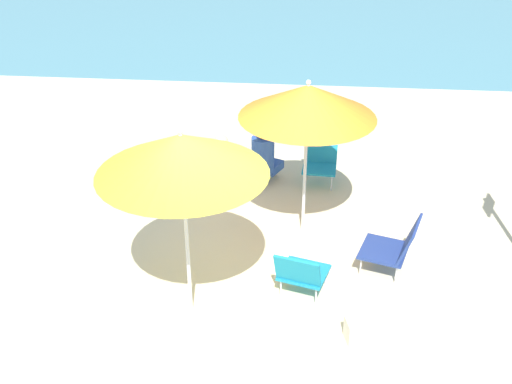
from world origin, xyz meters
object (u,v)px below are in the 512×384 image
at_px(beach_chair_b, 320,160).
at_px(person_a, 264,154).
at_px(person_b, 219,168).
at_px(beach_chair_a, 395,246).
at_px(beach_bag, 359,330).
at_px(beach_chair_c, 301,272).
at_px(umbrella_orange, 308,101).
at_px(umbrella_yellow, 182,154).

height_order(beach_chair_b, person_a, person_a).
height_order(person_a, person_b, person_a).
relative_size(beach_chair_a, beach_bag, 2.82).
relative_size(beach_chair_a, beach_chair_c, 1.10).
distance_m(beach_chair_a, beach_chair_b, 2.34).
distance_m(umbrella_orange, person_a, 1.88).
distance_m(umbrella_orange, beach_bag, 2.69).
bearing_deg(person_a, umbrella_yellow, -166.51).
relative_size(person_a, person_b, 1.04).
bearing_deg(beach_bag, umbrella_orange, 107.04).
distance_m(umbrella_yellow, beach_chair_a, 2.83).
relative_size(beach_chair_a, person_a, 0.78).
relative_size(umbrella_orange, person_b, 2.20).
distance_m(umbrella_yellow, person_a, 3.27).
bearing_deg(beach_chair_a, beach_bag, 87.25).
distance_m(person_a, beach_bag, 3.50).
relative_size(beach_chair_a, person_b, 0.81).
bearing_deg(person_a, beach_chair_c, -142.36).
xyz_separation_m(beach_chair_c, beach_bag, (0.61, -0.67, -0.19)).
relative_size(beach_chair_c, beach_bag, 2.55).
xyz_separation_m(umbrella_orange, beach_bag, (0.63, -2.04, -1.64)).
relative_size(umbrella_orange, beach_bag, 7.61).
bearing_deg(beach_bag, person_a, 110.62).
height_order(beach_chair_c, beach_bag, beach_chair_c).
height_order(umbrella_orange, beach_chair_b, umbrella_orange).
height_order(umbrella_yellow, beach_chair_c, umbrella_yellow).
bearing_deg(beach_bag, beach_chair_a, 69.88).
bearing_deg(umbrella_yellow, person_a, 79.24).
bearing_deg(beach_chair_b, beach_bag, 10.28).
bearing_deg(umbrella_orange, person_a, 116.25).
relative_size(umbrella_yellow, beach_chair_c, 3.11).
relative_size(beach_chair_b, person_b, 0.69).
bearing_deg(umbrella_orange, beach_chair_c, -89.37).
xyz_separation_m(beach_chair_c, person_a, (-0.62, 2.58, 0.15)).
bearing_deg(person_b, beach_chair_b, 150.72).
height_order(umbrella_yellow, beach_chair_a, umbrella_yellow).
bearing_deg(person_a, beach_chair_a, -116.17).
bearing_deg(person_b, umbrella_orange, 94.79).
xyz_separation_m(beach_chair_b, beach_bag, (0.42, -3.41, -0.22)).
bearing_deg(beach_chair_c, beach_chair_b, 11.99).
height_order(person_a, beach_bag, person_a).
distance_m(beach_chair_a, person_b, 2.77).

